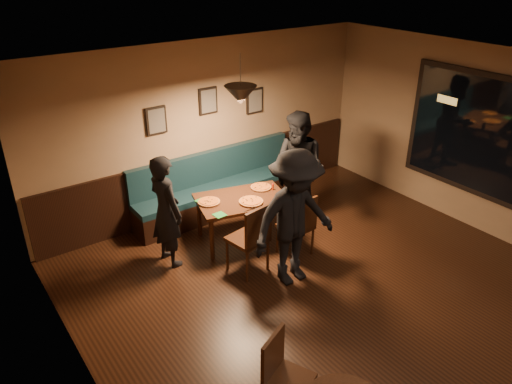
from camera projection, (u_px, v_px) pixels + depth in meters
The scene contains 27 objects.
floor at pixel (360, 313), 5.98m from camera, with size 7.00×7.00×0.00m, color black.
ceiling at pixel (388, 86), 4.73m from camera, with size 7.00×7.00×0.00m, color silver.
wall_back at pixel (208, 128), 7.90m from camera, with size 6.00×6.00×0.00m, color #8C704F.
wall_left at pixel (107, 322), 3.79m from camera, with size 7.00×7.00×0.00m, color #8C704F.
wainscot at pixel (211, 179), 8.28m from camera, with size 5.88×0.06×1.00m, color black.
booth_bench at pixel (220, 184), 8.08m from camera, with size 3.00×0.60×1.00m, color #0F232D, non-canonical shape.
window_frame at pixel (485, 137), 7.23m from camera, with size 0.06×2.56×1.86m, color black.
window_glass at pixel (484, 137), 7.21m from camera, with size 2.40×2.40×0.00m, color black.
picture_left at pixel (156, 121), 7.27m from camera, with size 0.32×0.04×0.42m, color black.
picture_center at pixel (208, 101), 7.68m from camera, with size 0.32×0.04×0.42m, color black.
picture_right at pixel (255, 101), 8.21m from camera, with size 0.32×0.04×0.42m, color black.
pendant_lamp at pixel (241, 95), 6.50m from camera, with size 0.44×0.44×0.25m, color black.
dining_table at pixel (242, 219), 7.34m from camera, with size 1.31×0.84×0.70m, color #33190E.
chair_near_left at pixel (247, 237), 6.57m from camera, with size 0.46×0.46×1.03m, color #32190E, non-canonical shape.
chair_near_right at pixel (296, 225), 6.96m from camera, with size 0.42×0.42×0.95m, color black, non-canonical shape.
diner_left at pixel (166, 211), 6.62m from camera, with size 0.59×0.39×1.61m, color black.
diner_right at pixel (299, 168), 7.67m from camera, with size 0.88×0.68×1.80m, color black.
diner_front at pixel (295, 219), 6.20m from camera, with size 1.20×0.69×1.85m, color black.
pizza_a at pixel (209, 202), 7.05m from camera, with size 0.32×0.32×0.04m, color #C07724.
pizza_b at pixel (251, 201), 7.06m from camera, with size 0.35×0.35×0.04m, color orange.
pizza_c at pixel (261, 187), 7.48m from camera, with size 0.32×0.32×0.04m, color #C27924.
soda_glass at pixel (289, 192), 7.23m from camera, with size 0.06×0.06×0.13m, color black.
tabasco_bottle at pixel (273, 186), 7.41m from camera, with size 0.03×0.03×0.12m, color #A32005.
napkin_a at pixel (201, 201), 7.11m from camera, with size 0.13×0.13×0.01m, color #1E7127.
napkin_b at pixel (220, 215), 6.74m from camera, with size 0.16×0.16×0.01m, color #20782C.
cutlery_set at pixel (252, 209), 6.89m from camera, with size 0.02×0.17×0.00m, color silver.
cafe_chair_far at pixel (289, 379), 4.50m from camera, with size 0.39×0.39×0.89m, color #331C0E, non-canonical shape.
Camera 1 is at (-3.78, -3.06, 4.00)m, focal length 34.37 mm.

